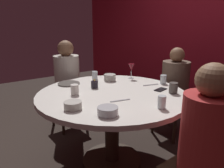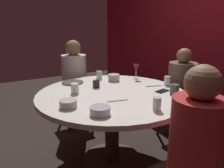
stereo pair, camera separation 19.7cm
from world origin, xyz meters
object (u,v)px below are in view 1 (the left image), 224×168
Objects in this scene: cell_phone at (161,90)px; seated_diner_left at (67,75)px; dinner_plate at (69,84)px; bowl_salad_center at (110,78)px; seated_diner_back at (175,82)px; candle_holder at (95,84)px; cup_near_candle at (75,90)px; cup_center_front at (95,75)px; cup_by_left_diner at (163,79)px; cup_by_right_diner at (162,102)px; dining_table at (112,106)px; cup_far_edge at (173,88)px; bowl_small_white at (73,105)px; wine_glass at (131,68)px; bowl_serving_large at (108,111)px; seated_diner_right at (206,135)px.

seated_diner_left is at bearing 7.93° from cell_phone.
bowl_salad_center reaches higher than dinner_plate.
candle_holder is (-0.22, -1.01, 0.09)m from seated_diner_back.
cup_center_front reaches higher than cup_near_candle.
seated_diner_left reaches higher than candle_holder.
cup_by_left_diner is 0.97× the size of cup_by_right_diner.
dining_table is 10.03× the size of cell_phone.
cup_far_edge reaches higher than candle_holder.
cell_phone is 1.04× the size of bowl_small_white.
cup_by_left_diner is at bearing 65.35° from candle_holder.
dinner_plate is at bearing -89.16° from cup_center_front.
dining_table is at bearing 0.00° from seated_diner_left.
cup_far_edge is (0.66, -0.07, -0.08)m from wine_glass.
candle_holder is 0.52× the size of wine_glass.
dining_table is 7.98× the size of wine_glass.
cup_by_right_diner is at bearing 6.33° from dining_table.
bowl_serving_large is at bearing 17.24° from seated_diner_back.
cup_near_candle reaches higher than dining_table.
cup_by_right_diner is (0.69, 0.38, 0.00)m from cup_near_candle.
candle_holder is 0.58m from wine_glass.
dining_table is 14.46× the size of cup_by_left_diner.
seated_diner_left is 5.07× the size of dinner_plate.
cup_center_front is at bearing -119.20° from wine_glass.
cup_far_edge is at bearing 35.12° from seated_diner_back.
bowl_small_white is (0.37, -0.43, -0.01)m from candle_holder.
cup_near_candle reaches higher than bowl_salad_center.
candle_holder is at bearing -12.11° from seated_diner_back.
cup_by_right_diner is 0.42m from cup_far_edge.
bowl_salad_center is 0.88m from bowl_small_white.
cup_far_edge reaches higher than dining_table.
cup_by_left_diner is 0.72m from cup_by_right_diner.
cup_by_right_diner is at bearing 69.66° from bowl_serving_large.
bowl_salad_center is (0.63, 0.24, 0.06)m from seated_diner_left.
seated_diner_back is at bearing 58.53° from cup_center_front.
wine_glass reaches higher than cell_phone.
dining_table is at bearing -173.67° from cup_by_right_diner.
candle_holder is at bearing -82.03° from wine_glass.
bowl_salad_center is at bearing -102.61° from wine_glass.
dining_table is 9.45× the size of bowl_serving_large.
bowl_small_white is at bearing -148.88° from bowl_serving_large.
cup_center_front is at bearing 15.10° from seated_diner_left.
seated_diner_right is at bearing 0.00° from seated_diner_left.
cup_near_candle is (0.21, -0.55, 0.01)m from bowl_salad_center.
seated_diner_left is 1.06× the size of seated_diner_back.
cup_by_right_diner is (1.05, 0.27, 0.04)m from dinner_plate.
dinner_plate reaches higher than dining_table.
bowl_salad_center is 0.75m from cup_far_edge.
dining_table is 1.19× the size of seated_diner_left.
wine_glass is 1.81× the size of cup_by_left_diner.
cup_by_right_diner is 0.99× the size of cup_far_edge.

